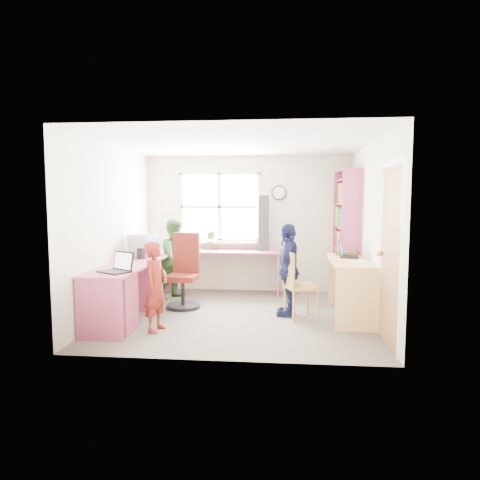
{
  "coord_description": "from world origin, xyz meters",
  "views": [
    {
      "loc": [
        0.58,
        -5.88,
        1.65
      ],
      "look_at": [
        0.0,
        0.25,
        1.05
      ],
      "focal_mm": 32.0,
      "sensor_mm": 36.0,
      "label": 1
    }
  ],
  "objects_px": {
    "bookshelf": "(346,238)",
    "laptop_left": "(118,267)",
    "right_desk": "(354,275)",
    "potted_plant": "(210,240)",
    "l_desk": "(141,286)",
    "swivel_chair": "(184,275)",
    "person_green": "(176,259)",
    "person_navy": "(288,270)",
    "crt_monitor": "(143,245)",
    "laptop_right": "(346,253)",
    "wooden_chair": "(296,282)",
    "person_red": "(156,287)",
    "cd_tower": "(263,223)"
  },
  "relations": [
    {
      "from": "bookshelf",
      "to": "laptop_left",
      "type": "relative_size",
      "value": 4.53
    },
    {
      "from": "right_desk",
      "to": "potted_plant",
      "type": "relative_size",
      "value": 4.34
    },
    {
      "from": "l_desk",
      "to": "swivel_chair",
      "type": "relative_size",
      "value": 2.63
    },
    {
      "from": "person_green",
      "to": "person_navy",
      "type": "bearing_deg",
      "value": -83.65
    },
    {
      "from": "right_desk",
      "to": "swivel_chair",
      "type": "bearing_deg",
      "value": 174.68
    },
    {
      "from": "potted_plant",
      "to": "laptop_left",
      "type": "bearing_deg",
      "value": -107.71
    },
    {
      "from": "bookshelf",
      "to": "crt_monitor",
      "type": "height_order",
      "value": "bookshelf"
    },
    {
      "from": "crt_monitor",
      "to": "potted_plant",
      "type": "height_order",
      "value": "crt_monitor"
    },
    {
      "from": "right_desk",
      "to": "swivel_chair",
      "type": "distance_m",
      "value": 2.49
    },
    {
      "from": "swivel_chair",
      "to": "laptop_right",
      "type": "relative_size",
      "value": 2.91
    },
    {
      "from": "wooden_chair",
      "to": "person_red",
      "type": "bearing_deg",
      "value": -176.19
    },
    {
      "from": "person_green",
      "to": "person_navy",
      "type": "height_order",
      "value": "person_green"
    },
    {
      "from": "l_desk",
      "to": "potted_plant",
      "type": "distance_m",
      "value": 1.96
    },
    {
      "from": "laptop_left",
      "to": "potted_plant",
      "type": "distance_m",
      "value": 2.48
    },
    {
      "from": "crt_monitor",
      "to": "potted_plant",
      "type": "bearing_deg",
      "value": 68.39
    },
    {
      "from": "crt_monitor",
      "to": "bookshelf",
      "type": "bearing_deg",
      "value": 31.72
    },
    {
      "from": "laptop_left",
      "to": "person_navy",
      "type": "height_order",
      "value": "person_navy"
    },
    {
      "from": "swivel_chair",
      "to": "person_green",
      "type": "relative_size",
      "value": 0.85
    },
    {
      "from": "laptop_left",
      "to": "potted_plant",
      "type": "bearing_deg",
      "value": 104.19
    },
    {
      "from": "laptop_right",
      "to": "person_navy",
      "type": "bearing_deg",
      "value": 116.16
    },
    {
      "from": "crt_monitor",
      "to": "laptop_right",
      "type": "distance_m",
      "value": 3.05
    },
    {
      "from": "crt_monitor",
      "to": "person_navy",
      "type": "distance_m",
      "value": 2.28
    },
    {
      "from": "person_red",
      "to": "right_desk",
      "type": "bearing_deg",
      "value": -60.03
    },
    {
      "from": "bookshelf",
      "to": "swivel_chair",
      "type": "height_order",
      "value": "bookshelf"
    },
    {
      "from": "bookshelf",
      "to": "wooden_chair",
      "type": "relative_size",
      "value": 2.27
    },
    {
      "from": "wooden_chair",
      "to": "person_green",
      "type": "xyz_separation_m",
      "value": [
        -1.93,
        1.01,
        0.16
      ]
    },
    {
      "from": "l_desk",
      "to": "person_green",
      "type": "xyz_separation_m",
      "value": [
        0.19,
        1.24,
        0.2
      ]
    },
    {
      "from": "wooden_chair",
      "to": "cd_tower",
      "type": "relative_size",
      "value": 0.97
    },
    {
      "from": "crt_monitor",
      "to": "laptop_left",
      "type": "height_order",
      "value": "crt_monitor"
    },
    {
      "from": "person_red",
      "to": "wooden_chair",
      "type": "bearing_deg",
      "value": -56.37
    },
    {
      "from": "laptop_right",
      "to": "cd_tower",
      "type": "height_order",
      "value": "cd_tower"
    },
    {
      "from": "potted_plant",
      "to": "person_green",
      "type": "bearing_deg",
      "value": -130.64
    },
    {
      "from": "crt_monitor",
      "to": "potted_plant",
      "type": "xyz_separation_m",
      "value": [
        0.88,
        1.01,
        -0.01
      ]
    },
    {
      "from": "bookshelf",
      "to": "wooden_chair",
      "type": "bearing_deg",
      "value": -124.25
    },
    {
      "from": "person_navy",
      "to": "wooden_chair",
      "type": "bearing_deg",
      "value": 40.61
    },
    {
      "from": "swivel_chair",
      "to": "wooden_chair",
      "type": "height_order",
      "value": "swivel_chair"
    },
    {
      "from": "bookshelf",
      "to": "person_green",
      "type": "xyz_separation_m",
      "value": [
        -2.77,
        -0.23,
        -0.34
      ]
    },
    {
      "from": "l_desk",
      "to": "laptop_left",
      "type": "height_order",
      "value": "laptop_left"
    },
    {
      "from": "swivel_chair",
      "to": "person_green",
      "type": "height_order",
      "value": "person_green"
    },
    {
      "from": "crt_monitor",
      "to": "person_green",
      "type": "distance_m",
      "value": 0.67
    },
    {
      "from": "wooden_chair",
      "to": "person_green",
      "type": "relative_size",
      "value": 0.7
    },
    {
      "from": "potted_plant",
      "to": "person_red",
      "type": "distance_m",
      "value": 2.34
    },
    {
      "from": "right_desk",
      "to": "cd_tower",
      "type": "height_order",
      "value": "cd_tower"
    },
    {
      "from": "cd_tower",
      "to": "person_green",
      "type": "xyz_separation_m",
      "value": [
        -1.39,
        -0.55,
        -0.57
      ]
    },
    {
      "from": "bookshelf",
      "to": "person_green",
      "type": "relative_size",
      "value": 1.6
    },
    {
      "from": "person_navy",
      "to": "laptop_right",
      "type": "bearing_deg",
      "value": 113.09
    },
    {
      "from": "laptop_left",
      "to": "person_red",
      "type": "bearing_deg",
      "value": 40.54
    },
    {
      "from": "bookshelf",
      "to": "right_desk",
      "type": "bearing_deg",
      "value": -92.65
    },
    {
      "from": "l_desk",
      "to": "wooden_chair",
      "type": "distance_m",
      "value": 2.13
    },
    {
      "from": "bookshelf",
      "to": "cd_tower",
      "type": "bearing_deg",
      "value": 166.81
    }
  ]
}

